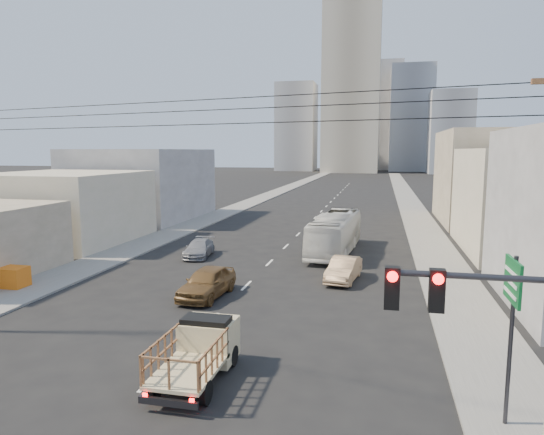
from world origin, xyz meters
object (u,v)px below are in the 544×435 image
at_px(city_bus, 335,233).
at_px(sedan_grey, 199,248).
at_px(sedan_brown, 207,282).
at_px(sedan_tan, 344,269).
at_px(traffic_signal, 501,360).
at_px(flatbed_pickup, 198,348).
at_px(green_sign, 512,301).
at_px(crate_stack, 11,277).

bearing_deg(city_bus, sedan_grey, -154.81).
bearing_deg(sedan_brown, sedan_grey, 117.86).
distance_m(city_bus, sedan_tan, 8.31).
xyz_separation_m(city_bus, traffic_signal, (5.59, -28.05, 2.55)).
height_order(flatbed_pickup, sedan_brown, flatbed_pickup).
height_order(sedan_tan, green_sign, green_sign).
bearing_deg(green_sign, sedan_grey, 130.91).
relative_size(flatbed_pickup, sedan_tan, 1.03).
bearing_deg(crate_stack, traffic_signal, -31.49).
bearing_deg(sedan_grey, city_bus, 13.21).
distance_m(sedan_brown, sedan_tan, 8.52).
xyz_separation_m(flatbed_pickup, crate_stack, (-14.55, 8.04, -0.40)).
distance_m(sedan_tan, green_sign, 16.22).
bearing_deg(flatbed_pickup, city_bus, 83.22).
relative_size(sedan_grey, crate_stack, 2.37).
relative_size(traffic_signal, crate_stack, 3.33).
height_order(sedan_tan, crate_stack, sedan_tan).
height_order(city_bus, traffic_signal, traffic_signal).
height_order(city_bus, sedan_tan, city_bus).
xyz_separation_m(city_bus, sedan_grey, (-9.77, -3.70, -0.91)).
xyz_separation_m(flatbed_pickup, green_sign, (9.62, -0.91, 2.65)).
relative_size(sedan_grey, green_sign, 0.85).
relative_size(city_bus, sedan_grey, 2.57).
bearing_deg(green_sign, city_bus, 106.87).
distance_m(city_bus, crate_stack, 22.24).
relative_size(sedan_brown, green_sign, 0.94).
bearing_deg(sedan_brown, green_sign, -33.99).
bearing_deg(flatbed_pickup, sedan_grey, 111.17).
xyz_separation_m(sedan_brown, traffic_signal, (11.25, -14.95, 3.27)).
relative_size(sedan_tan, green_sign, 0.86).
bearing_deg(flatbed_pickup, green_sign, -5.38).
relative_size(flatbed_pickup, city_bus, 0.40).
distance_m(traffic_signal, crate_stack, 26.92).
height_order(sedan_tan, traffic_signal, traffic_signal).
bearing_deg(sedan_tan, green_sign, -61.04).
xyz_separation_m(city_bus, green_sign, (6.99, -23.04, 2.22)).
bearing_deg(sedan_grey, flatbed_pickup, -76.36).
bearing_deg(flatbed_pickup, traffic_signal, -35.71).
xyz_separation_m(sedan_grey, green_sign, (16.76, -19.34, 3.12)).
relative_size(city_bus, sedan_brown, 2.32).
xyz_separation_m(sedan_brown, green_sign, (12.64, -9.95, 2.94)).
bearing_deg(sedan_brown, flatbed_pickup, -67.29).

